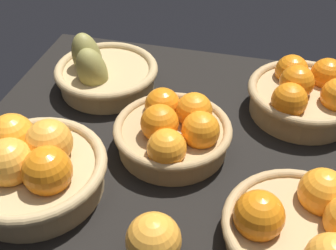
{
  "coord_description": "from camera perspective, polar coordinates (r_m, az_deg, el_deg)",
  "views": [
    {
      "loc": [
        -13.39,
        64.24,
        61.04
      ],
      "look_at": [
        2.7,
        0.31,
        7.0
      ],
      "focal_mm": 47.23,
      "sensor_mm": 36.0,
      "label": 1
    }
  ],
  "objects": [
    {
      "name": "market_tray",
      "position": [
        0.89,
        1.74,
        -2.9
      ],
      "size": [
        84.0,
        72.0,
        3.0
      ],
      "primitive_type": "cube",
      "color": "black",
      "rests_on": "ground"
    },
    {
      "name": "basket_far_left",
      "position": [
        0.71,
        17.31,
        -12.6
      ],
      "size": [
        24.02,
        24.02,
        9.9
      ],
      "color": "tan",
      "rests_on": "market_tray"
    },
    {
      "name": "basket_near_left",
      "position": [
        0.96,
        17.23,
        3.83
      ],
      "size": [
        23.5,
        23.5,
        11.62
      ],
      "color": "tan",
      "rests_on": "market_tray"
    },
    {
      "name": "basket_center",
      "position": [
        0.83,
        0.79,
        -0.76
      ],
      "size": [
        22.58,
        22.58,
        10.9
      ],
      "color": "tan",
      "rests_on": "market_tray"
    },
    {
      "name": "basket_far_right",
      "position": [
        0.79,
        -17.09,
        -5.2
      ],
      "size": [
        25.5,
        25.5,
        12.34
      ],
      "color": "tan",
      "rests_on": "market_tray"
    },
    {
      "name": "basket_near_right_pears",
      "position": [
        1.01,
        -8.38,
        6.67
      ],
      "size": [
        23.35,
        23.35,
        13.36
      ],
      "color": "tan",
      "rests_on": "market_tray"
    },
    {
      "name": "loose_orange_front_gap",
      "position": [
        0.67,
        -1.88,
        -14.63
      ],
      "size": [
        8.34,
        8.34,
        8.34
      ],
      "primitive_type": "sphere",
      "color": "#F49E33",
      "rests_on": "market_tray"
    }
  ]
}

